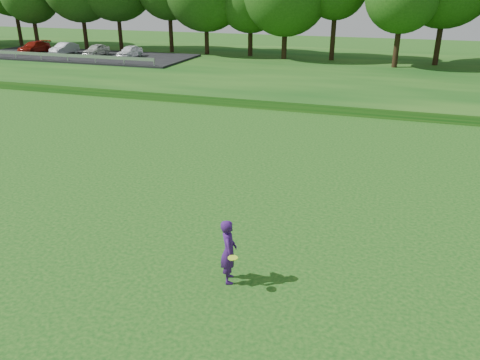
% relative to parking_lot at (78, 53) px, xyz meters
% --- Properties ---
extents(ground, '(140.00, 140.00, 0.00)m').
position_rel_parking_lot_xyz_m(ground, '(24.19, -32.78, -0.98)').
color(ground, '#0D4511').
rests_on(ground, ground).
extents(berm, '(130.00, 30.00, 0.60)m').
position_rel_parking_lot_xyz_m(berm, '(24.19, 1.22, -0.68)').
color(berm, '#0D4511').
rests_on(berm, ground).
extents(walking_path, '(130.00, 1.60, 0.04)m').
position_rel_parking_lot_xyz_m(walking_path, '(24.19, -12.78, -0.96)').
color(walking_path, gray).
rests_on(walking_path, ground).
extents(parking_lot, '(24.00, 9.00, 1.38)m').
position_rel_parking_lot_xyz_m(parking_lot, '(0.00, 0.00, 0.00)').
color(parking_lot, black).
rests_on(parking_lot, berm).
extents(woman, '(0.72, 0.93, 1.84)m').
position_rel_parking_lot_xyz_m(woman, '(28.74, -32.84, -0.06)').
color(woman, '#3E1666').
rests_on(woman, ground).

